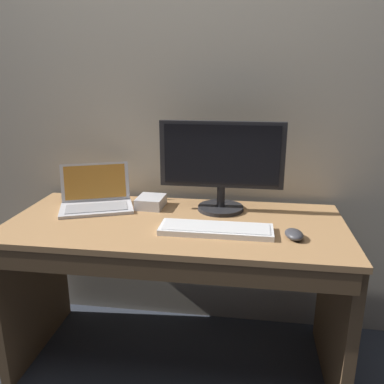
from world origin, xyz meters
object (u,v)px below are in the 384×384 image
object	(u,v)px
external_monitor	(221,165)
wired_keyboard	(216,229)
laptop_silver	(96,200)
external_drive_box	(151,202)
computer_mouse	(294,234)

from	to	relation	value
external_monitor	wired_keyboard	size ratio (longest dim) A/B	1.22
laptop_silver	external_drive_box	bearing A→B (deg)	9.44
external_drive_box	computer_mouse	bearing A→B (deg)	-24.18
laptop_silver	external_drive_box	xyz separation A→B (m)	(0.26, 0.04, -0.01)
laptop_silver	wired_keyboard	bearing A→B (deg)	-20.85
external_drive_box	laptop_silver	bearing A→B (deg)	-170.56
laptop_silver	computer_mouse	bearing A→B (deg)	-15.30
wired_keyboard	external_drive_box	world-z (taller)	external_drive_box
wired_keyboard	laptop_silver	bearing A→B (deg)	159.15
computer_mouse	external_monitor	bearing A→B (deg)	124.29
wired_keyboard	computer_mouse	world-z (taller)	computer_mouse
external_monitor	wired_keyboard	xyz separation A→B (m)	(0.00, -0.27, -0.21)
external_monitor	external_drive_box	size ratio (longest dim) A/B	3.94
laptop_silver	external_drive_box	size ratio (longest dim) A/B	2.79
laptop_silver	external_drive_box	world-z (taller)	laptop_silver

